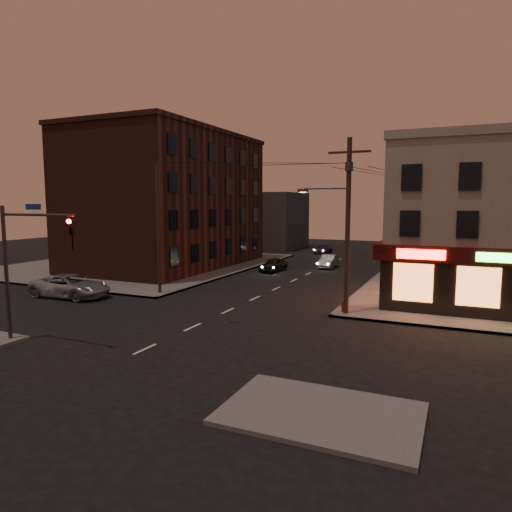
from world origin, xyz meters
The scene contains 15 objects.
ground centered at (0.00, 0.00, 0.00)m, with size 120.00×120.00×0.00m, color black.
sidewalk_nw centered at (-18.00, 19.00, 0.07)m, with size 24.00×28.00×0.15m, color #514F4C.
brick_apartment centered at (-14.50, 19.00, 6.65)m, with size 12.00×20.00×13.00m, color #442016.
bg_building_ne_a centered at (14.00, 38.00, 3.50)m, with size 10.00×12.00×7.00m, color #3F3D3A.
bg_building_nw centered at (-13.00, 42.00, 4.00)m, with size 9.00×10.00×8.00m, color #3F3D3A.
bg_building_ne_b centered at (12.00, 52.00, 3.00)m, with size 8.00×8.00×6.00m, color #3F3D3A.
utility_pole_main centered at (6.68, 5.80, 5.76)m, with size 4.20×0.44×10.00m.
utility_pole_far centered at (6.80, 32.00, 4.65)m, with size 0.26×0.26×9.00m, color #382619.
utility_pole_west centered at (-6.80, 6.50, 4.65)m, with size 0.24×0.24×9.00m, color #382619.
traffic_signal centered at (-5.57, -5.60, 4.16)m, with size 4.49×0.32×6.47m.
suv_cross centered at (-11.86, 3.16, 0.79)m, with size 2.62×5.68×1.58m, color gray.
sedan_near centered at (-3.47, 20.09, 0.65)m, with size 1.53×3.81×1.30m, color black.
sedan_mid centered at (0.64, 24.69, 0.66)m, with size 1.39×4.00×1.32m, color slate.
sedan_far centered at (-3.35, 36.99, 0.60)m, with size 1.69×4.17×1.21m, color black.
fire_hydrant centered at (6.60, 6.00, 0.55)m, with size 0.33×0.33×0.73m.
Camera 1 is at (12.65, -20.02, 6.52)m, focal length 32.00 mm.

